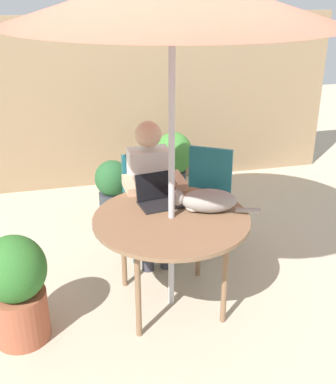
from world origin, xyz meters
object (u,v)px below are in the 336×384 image
at_px(chair_occupied, 147,196).
at_px(person_seated, 150,185).
at_px(potted_plant_corner, 113,189).
at_px(potted_plant_by_chair, 16,287).
at_px(laptop, 158,195).
at_px(cat, 205,201).
at_px(potted_plant_near_fence, 174,159).
at_px(chair_empty, 207,189).
at_px(patio_table, 171,224).

bearing_deg(chair_occupied, person_seated, -90.00).
bearing_deg(potted_plant_corner, potted_plant_by_chair, -118.20).
relative_size(laptop, potted_plant_corner, 0.52).
distance_m(chair_occupied, person_seated, 0.23).
relative_size(cat, potted_plant_corner, 0.99).
bearing_deg(person_seated, laptop, -95.17).
xyz_separation_m(cat, potted_plant_corner, (-0.49, 1.44, -0.47)).
relative_size(laptop, potted_plant_by_chair, 0.43).
distance_m(person_seated, potted_plant_near_fence, 1.41).
relative_size(chair_empty, potted_plant_by_chair, 1.12).
distance_m(chair_empty, laptop, 0.92).
bearing_deg(potted_plant_corner, chair_occupied, -69.12).
bearing_deg(potted_plant_near_fence, person_seated, -112.67).
xyz_separation_m(person_seated, potted_plant_by_chair, (-1.09, -0.84, -0.27)).
bearing_deg(person_seated, potted_plant_corner, 106.83).
height_order(person_seated, potted_plant_corner, person_seated).
bearing_deg(cat, chair_occupied, 107.01).
distance_m(chair_occupied, laptop, 0.68).
bearing_deg(cat, chair_empty, 70.34).
xyz_separation_m(patio_table, cat, (0.26, 0.03, 0.14)).
height_order(chair_occupied, potted_plant_near_fence, chair_occupied).
relative_size(chair_occupied, potted_plant_corner, 1.37).
xyz_separation_m(potted_plant_by_chair, potted_plant_corner, (0.86, 1.60, -0.06)).
bearing_deg(cat, potted_plant_corner, 108.64).
height_order(potted_plant_by_chair, potted_plant_corner, potted_plant_by_chair).
relative_size(person_seated, cat, 1.92).
distance_m(potted_plant_by_chair, potted_plant_corner, 1.82).
xyz_separation_m(patio_table, laptop, (-0.04, 0.26, 0.12)).
height_order(chair_occupied, laptop, laptop).
xyz_separation_m(potted_plant_near_fence, potted_plant_corner, (-0.76, -0.52, -0.06)).
height_order(patio_table, potted_plant_corner, patio_table).
height_order(chair_empty, cat, cat).
height_order(potted_plant_near_fence, potted_plant_by_chair, potted_plant_by_chair).
bearing_deg(person_seated, patio_table, -90.00).
bearing_deg(potted_plant_near_fence, chair_empty, -88.59).
bearing_deg(laptop, potted_plant_by_chair, -159.77).
bearing_deg(laptop, patio_table, -80.80).
xyz_separation_m(person_seated, laptop, (-0.04, -0.46, 0.11)).
distance_m(chair_empty, cat, 0.96).
xyz_separation_m(person_seated, potted_plant_corner, (-0.23, 0.76, -0.33)).
xyz_separation_m(patio_table, person_seated, (0.00, 0.71, 0.00)).
bearing_deg(laptop, chair_empty, 46.08).
relative_size(chair_occupied, person_seated, 0.72).
bearing_deg(patio_table, chair_occupied, 90.00).
height_order(chair_empty, laptop, laptop).
distance_m(potted_plant_near_fence, potted_plant_corner, 0.93).
bearing_deg(person_seated, chair_occupied, 90.00).
bearing_deg(potted_plant_by_chair, potted_plant_corner, 61.80).
relative_size(potted_plant_near_fence, potted_plant_by_chair, 0.92).
relative_size(potted_plant_by_chair, potted_plant_corner, 1.22).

